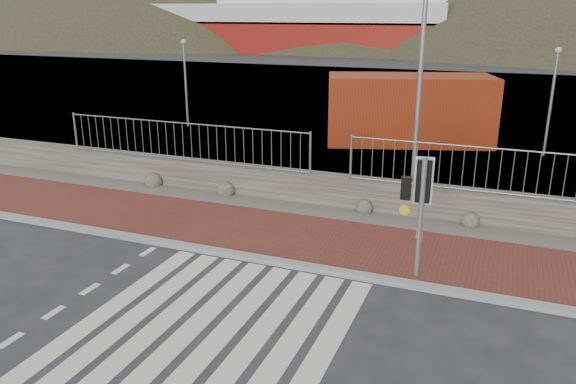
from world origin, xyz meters
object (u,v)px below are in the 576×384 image
at_px(streetlight, 426,56).
at_px(ferry, 292,11).
at_px(traffic_signal_far, 421,193).
at_px(shipping_container, 409,109).

bearing_deg(streetlight, ferry, 138.48).
height_order(ferry, traffic_signal_far, ferry).
distance_m(ferry, streetlight, 65.66).
distance_m(traffic_signal_far, streetlight, 5.24).
relative_size(ferry, traffic_signal_far, 18.89).
distance_m(streetlight, shipping_container, 8.93).
bearing_deg(streetlight, traffic_signal_far, -56.57).
relative_size(traffic_signal_far, shipping_container, 0.39).
xyz_separation_m(ferry, shipping_container, (25.25, -51.56, -3.95)).
distance_m(traffic_signal_far, shipping_container, 13.17).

